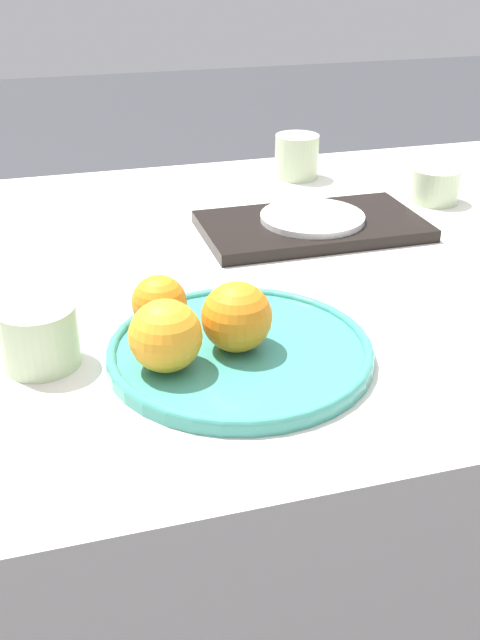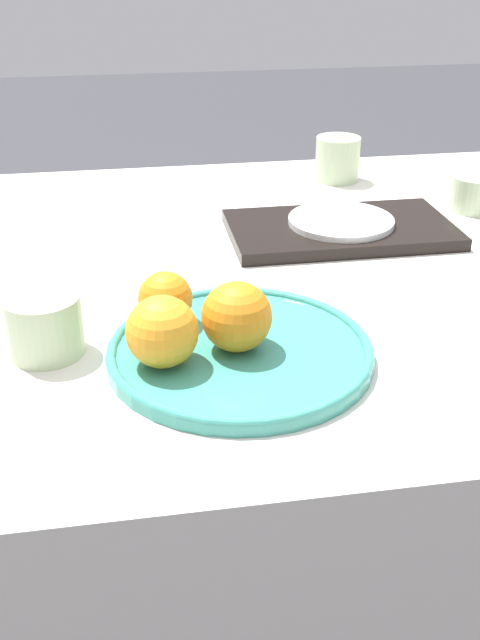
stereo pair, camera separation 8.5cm
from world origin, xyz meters
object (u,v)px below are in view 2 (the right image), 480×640
Objects in this scene: fruit_platter at (240,350)px; cup_1 at (44,325)px; cup_0 at (475,193)px; orange_1 at (162,332)px; side_plate at (341,221)px; orange_2 at (165,299)px; orange_0 at (237,317)px; serving_tray at (340,230)px; cup_2 at (337,159)px.

cup_1 is at bearing 167.10° from fruit_platter.
cup_1 is at bearing -151.68° from cup_0.
orange_1 reaches higher than side_plate.
orange_2 is (0.01, 0.10, -0.01)m from orange_1.
side_plate is at bearing 57.69° from fruit_platter.
side_plate is at bearing -163.21° from cup_0.
orange_0 is 0.22m from cup_1.
fruit_platter is 0.23m from cup_1.
cup_1 is at bearing 151.74° from orange_1.
side_plate is at bearing 57.22° from orange_0.
orange_1 is at bearing -141.90° from cup_0.
fruit_platter is at bearing -122.31° from side_plate.
orange_2 is at bearing 83.67° from orange_1.
orange_2 is (-0.08, 0.07, -0.01)m from orange_0.
side_plate is (0.30, 0.28, -0.02)m from orange_2.
cup_0 is at bearing 41.55° from fruit_platter.
orange_2 is 0.15m from cup_1.
orange_0 is at bearing -138.70° from cup_0.
orange_2 is 0.78× the size of cup_0.
serving_tray is 0.02m from side_plate.
fruit_platter is 1.82× the size of side_plate.
cup_2 reaches higher than side_plate.
cup_0 is 0.96× the size of cup_1.
orange_0 is 0.48× the size of side_plate.
orange_0 is 0.95× the size of cup_2.
cup_0 is (0.27, 0.08, 0.01)m from side_plate.
orange_0 and orange_1 have the same top height.
serving_tray is at bearing 50.04° from orange_1.
side_plate is at bearing 0.00° from serving_tray.
cup_1 is at bearing -145.77° from side_plate.
orange_2 is at bearing 135.39° from orange_0.
fruit_platter is 0.71m from cup_2.
cup_2 is (0.38, 0.57, -0.00)m from orange_2.
orange_2 is at bearing -137.36° from side_plate.
serving_tray is 0.28m from cup_0.
fruit_platter is 3.81× the size of orange_0.
orange_2 is 0.41m from side_plate.
fruit_platter is 0.66m from cup_0.
orange_1 is 1.21× the size of orange_2.
side_plate is (0.22, 0.35, 0.01)m from fruit_platter.
side_plate is at bearing -104.78° from cup_2.
orange_2 reaches higher than side_plate.
orange_0 is at bearing -122.78° from side_plate.
cup_1 is (-0.22, 0.05, 0.03)m from fruit_platter.
cup_2 is at bearing 56.23° from orange_2.
orange_2 is 0.41m from serving_tray.
orange_0 is 0.42m from side_plate.
orange_0 is 1.22× the size of orange_2.
orange_1 is 0.48× the size of side_plate.
cup_1 is 1.04× the size of cup_2.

